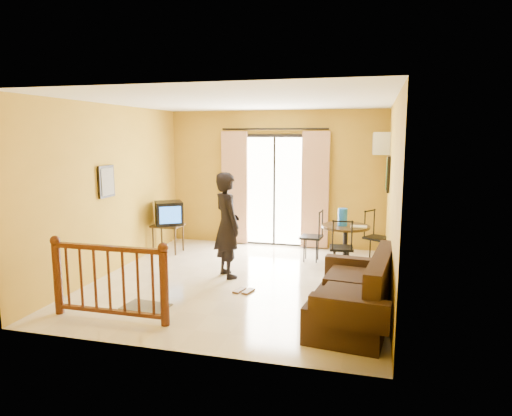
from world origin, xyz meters
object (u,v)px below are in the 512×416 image
(television, at_px, (169,213))
(standing_person, at_px, (227,225))
(coffee_table, at_px, (360,278))
(sofa, at_px, (357,297))
(dining_table, at_px, (345,234))

(television, bearing_deg, standing_person, -68.68)
(standing_person, bearing_deg, coffee_table, -139.22)
(television, bearing_deg, coffee_table, -53.76)
(television, distance_m, standing_person, 1.98)
(sofa, bearing_deg, television, 152.03)
(sofa, distance_m, standing_person, 2.61)
(television, height_order, standing_person, standing_person)
(dining_table, xyz_separation_m, standing_person, (-1.82, -1.19, 0.30))
(dining_table, xyz_separation_m, coffee_table, (0.31, -1.49, -0.32))
(coffee_table, bearing_deg, television, 158.33)
(television, relative_size, dining_table, 0.79)
(dining_table, height_order, standing_person, standing_person)
(dining_table, distance_m, sofa, 2.62)
(standing_person, bearing_deg, television, 12.18)
(sofa, height_order, standing_person, standing_person)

